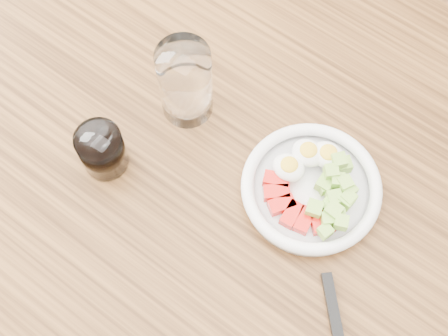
# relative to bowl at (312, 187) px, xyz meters

# --- Properties ---
(ground) EXTENTS (4.00, 4.00, 0.00)m
(ground) POSITION_rel_bowl_xyz_m (-0.10, -0.06, -0.79)
(ground) COLOR brown
(ground) RESTS_ON ground
(dining_table) EXTENTS (1.50, 0.90, 0.77)m
(dining_table) POSITION_rel_bowl_xyz_m (-0.10, -0.06, -0.12)
(dining_table) COLOR brown
(dining_table) RESTS_ON ground
(bowl) EXTENTS (0.19, 0.19, 0.05)m
(bowl) POSITION_rel_bowl_xyz_m (0.00, 0.00, 0.00)
(bowl) COLOR white
(bowl) RESTS_ON dining_table
(fork) EXTENTS (0.15, 0.16, 0.01)m
(fork) POSITION_rel_bowl_xyz_m (0.13, -0.14, -0.01)
(fork) COLOR black
(fork) RESTS_ON dining_table
(water_glass) EXTENTS (0.07, 0.07, 0.13)m
(water_glass) POSITION_rel_bowl_xyz_m (-0.21, 0.01, 0.05)
(water_glass) COLOR white
(water_glass) RESTS_ON dining_table
(coffee_glass) EXTENTS (0.06, 0.06, 0.07)m
(coffee_glass) POSITION_rel_bowl_xyz_m (-0.25, -0.13, 0.02)
(coffee_glass) COLOR white
(coffee_glass) RESTS_ON dining_table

